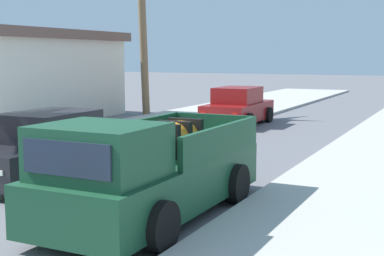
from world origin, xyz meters
TOP-DOWN VIEW (x-y plane):
  - sidewalk_left at (-4.74, 12.00)m, footprint 5.07×60.00m
  - curb_left at (-3.61, 12.00)m, footprint 0.16×60.00m
  - curb_right at (3.61, 12.00)m, footprint 0.16×60.00m
  - pickup_truck at (1.04, 5.77)m, footprint 2.22×5.21m
  - car_right_near at (-2.39, 18.65)m, footprint 2.11×4.30m
  - car_left_mid at (-2.63, 7.44)m, footprint 2.07×4.28m

SIDE VIEW (x-z plane):
  - curb_left at x=-3.61m, z-range 0.00..0.10m
  - curb_right at x=3.61m, z-range 0.00..0.10m
  - sidewalk_left at x=-4.74m, z-range 0.00..0.12m
  - car_right_near at x=-2.39m, z-range -0.06..1.48m
  - car_left_mid at x=-2.63m, z-range -0.06..1.48m
  - pickup_truck at x=1.04m, z-range -0.09..1.71m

